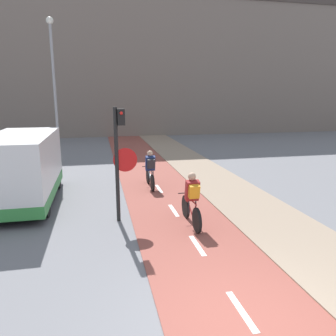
{
  "coord_description": "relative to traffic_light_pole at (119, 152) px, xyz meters",
  "views": [
    {
      "loc": [
        -2.21,
        -3.95,
        3.54
      ],
      "look_at": [
        0.0,
        6.34,
        1.2
      ],
      "focal_mm": 35.0,
      "sensor_mm": 36.0,
      "label": 1
    }
  ],
  "objects": [
    {
      "name": "cyclist_far",
      "position": [
        1.36,
        3.23,
        -1.29
      ],
      "size": [
        0.46,
        1.76,
        1.48
      ],
      "color": "black",
      "rests_on": "ground_plane"
    },
    {
      "name": "cyclist_near",
      "position": [
        1.87,
        -0.78,
        -1.29
      ],
      "size": [
        0.46,
        1.8,
        1.51
      ],
      "color": "black",
      "rests_on": "ground_plane"
    },
    {
      "name": "bike_lane",
      "position": [
        1.65,
        -5.05,
        -1.99
      ],
      "size": [
        2.75,
        60.0,
        0.02
      ],
      "color": "brown",
      "rests_on": "ground_plane"
    },
    {
      "name": "street_lamp_far",
      "position": [
        -2.65,
        9.29,
        2.45
      ],
      "size": [
        0.36,
        0.36,
        7.36
      ],
      "color": "gray",
      "rests_on": "ground_plane"
    },
    {
      "name": "traffic_light_pole",
      "position": [
        0.0,
        0.0,
        0.0
      ],
      "size": [
        0.67,
        0.25,
        3.24
      ],
      "color": "black",
      "rests_on": "ground_plane"
    },
    {
      "name": "building_row_background",
      "position": [
        1.65,
        22.46,
        4.13
      ],
      "size": [
        60.0,
        5.2,
        12.24
      ],
      "color": "slate",
      "rests_on": "ground_plane"
    },
    {
      "name": "ground_plane",
      "position": [
        1.65,
        -5.05,
        -2.0
      ],
      "size": [
        120.0,
        120.0,
        0.0
      ],
      "primitive_type": "plane",
      "color": "slate"
    },
    {
      "name": "van",
      "position": [
        -3.04,
        2.33,
        -0.87
      ],
      "size": [
        1.94,
        4.87,
        2.3
      ],
      "color": "silver",
      "rests_on": "ground_plane"
    }
  ]
}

